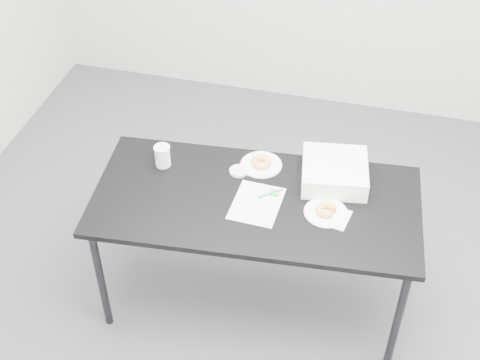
% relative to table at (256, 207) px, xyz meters
% --- Properties ---
extents(floor, '(4.00, 4.00, 0.00)m').
position_rel_table_xyz_m(floor, '(-0.11, 0.09, -0.71)').
color(floor, '#4C4C51').
rests_on(floor, ground).
extents(table, '(1.74, 0.93, 0.77)m').
position_rel_table_xyz_m(table, '(0.00, 0.00, 0.00)').
color(table, black).
rests_on(table, floor).
extents(scorecard, '(0.25, 0.31, 0.00)m').
position_rel_table_xyz_m(scorecard, '(0.01, -0.03, 0.06)').
color(scorecard, white).
rests_on(scorecard, table).
extents(logo_patch, '(0.05, 0.05, 0.00)m').
position_rel_table_xyz_m(logo_patch, '(0.08, 0.06, 0.06)').
color(logo_patch, green).
rests_on(logo_patch, scorecard).
extents(pen, '(0.11, 0.10, 0.01)m').
position_rel_table_xyz_m(pen, '(0.07, 0.05, 0.07)').
color(pen, '#0C8870').
rests_on(pen, scorecard).
extents(napkin, '(0.18, 0.18, 0.00)m').
position_rel_table_xyz_m(napkin, '(0.41, -0.03, 0.06)').
color(napkin, white).
rests_on(napkin, table).
extents(plate_near, '(0.22, 0.22, 0.01)m').
position_rel_table_xyz_m(plate_near, '(0.36, -0.01, 0.06)').
color(plate_near, white).
rests_on(plate_near, napkin).
extents(donut_near, '(0.13, 0.13, 0.03)m').
position_rel_table_xyz_m(donut_near, '(0.36, -0.01, 0.08)').
color(donut_near, gold).
rests_on(donut_near, plate_near).
extents(plate_far, '(0.23, 0.23, 0.01)m').
position_rel_table_xyz_m(plate_far, '(-0.03, 0.27, 0.06)').
color(plate_far, white).
rests_on(plate_far, table).
extents(donut_far, '(0.11, 0.11, 0.04)m').
position_rel_table_xyz_m(donut_far, '(-0.03, 0.27, 0.08)').
color(donut_far, gold).
rests_on(donut_far, plate_far).
extents(coffee_cup, '(0.08, 0.08, 0.12)m').
position_rel_table_xyz_m(coffee_cup, '(-0.55, 0.14, 0.12)').
color(coffee_cup, white).
rests_on(coffee_cup, table).
extents(cup_lid, '(0.10, 0.10, 0.01)m').
position_rel_table_xyz_m(cup_lid, '(-0.14, 0.18, 0.06)').
color(cup_lid, silver).
rests_on(cup_lid, table).
extents(bakery_box, '(0.39, 0.39, 0.11)m').
position_rel_table_xyz_m(bakery_box, '(0.37, 0.25, 0.11)').
color(bakery_box, white).
rests_on(bakery_box, table).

